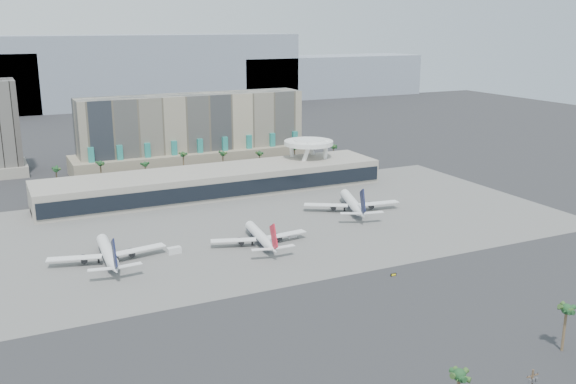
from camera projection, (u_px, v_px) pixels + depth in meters
name	position (u px, v px, depth m)	size (l,w,h in m)	color
ground	(321.00, 268.00, 220.51)	(900.00, 900.00, 0.00)	#232326
apron_pad	(258.00, 224.00, 268.47)	(260.00, 130.00, 0.06)	#5B5B59
mountain_ridge	(120.00, 77.00, 634.41)	(680.00, 60.00, 70.00)	gray
hotel	(194.00, 138.00, 372.50)	(140.00, 30.00, 42.00)	tan
terminal	(215.00, 181.00, 314.64)	(170.00, 32.50, 14.50)	#9B9488
saucer_structure	(309.00, 146.00, 339.88)	(26.00, 26.00, 21.89)	white
palm_row	(205.00, 158.00, 347.21)	(157.80, 2.80, 13.10)	brown
airliner_left	(108.00, 253.00, 224.40)	(41.29, 42.55, 14.68)	white
airliner_centre	(260.00, 236.00, 242.36)	(37.81, 39.09, 13.51)	white
airliner_right	(353.00, 203.00, 285.16)	(41.72, 43.16, 15.45)	white
service_vehicle_a	(174.00, 250.00, 233.66)	(5.02, 2.45, 2.45)	silver
service_vehicle_b	(292.00, 235.00, 251.21)	(3.74, 2.14, 1.92)	white
taxiway_sign	(393.00, 275.00, 213.24)	(2.12, 0.43, 0.96)	black
near_palm_a	(459.00, 381.00, 134.33)	(6.00, 6.00, 11.79)	brown
near_palm_b	(566.00, 314.00, 162.35)	(6.00, 6.00, 12.99)	brown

